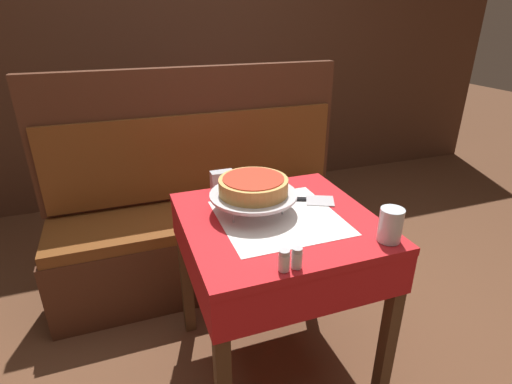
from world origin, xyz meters
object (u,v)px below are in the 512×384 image
Objects in this scene: dining_table_front at (278,243)px; water_glass_near at (391,225)px; deep_dish_pizza at (253,186)px; pizza_server at (307,200)px; dining_table_rear at (229,138)px; booth_bench at (206,224)px; pizza_pan_stand at (253,195)px; pepper_shaker at (297,258)px; napkin_holder at (222,181)px; condiment_caddy at (221,121)px; salt_shaker at (284,260)px.

water_glass_near reaches higher than dining_table_front.
deep_dish_pizza is 0.52m from water_glass_near.
dining_table_rear is at bearing 87.47° from pizza_server.
booth_bench is at bearing 115.48° from pizza_server.
pizza_pan_stand is 1.33× the size of pizza_server.
pepper_shaker is (-0.00, -0.40, -0.04)m from pizza_pan_stand.
dining_table_rear is at bearing 63.67° from booth_bench.
napkin_holder is (-0.30, 0.22, 0.04)m from pizza_server.
dining_table_front is 10.62× the size of pepper_shaker.
water_glass_near is at bearing -84.96° from condiment_caddy.
dining_table_front is 1.01× the size of dining_table_rear.
dining_table_front is at bearing -45.03° from deep_dish_pizza.
deep_dish_pizza is (0.06, -0.65, 0.50)m from booth_bench.
booth_bench is 1.14m from salt_shaker.
pizza_pan_stand is 0.40m from salt_shaker.
dining_table_rear is 2.14× the size of pizza_pan_stand.
napkin_holder is at bearing 125.27° from water_glass_near.
napkin_holder is (-0.06, 0.24, -0.07)m from deep_dish_pizza.
deep_dish_pizza and condiment_caddy have the same top height.
napkin_holder reaches higher than salt_shaker.
napkin_holder is at bearing 103.81° from pizza_pan_stand.
water_glass_near is (0.37, -0.36, -0.05)m from deep_dish_pizza.
booth_bench is (-0.14, 0.73, -0.27)m from dining_table_front.
pizza_server is at bearing 108.02° from water_glass_near.
pizza_server is at bearing 4.65° from deep_dish_pizza.
salt_shaker is at bearing -96.10° from pizza_pan_stand.
condiment_caddy reaches higher than pizza_pan_stand.
condiment_caddy is at bearing 80.32° from deep_dish_pizza.
dining_table_front is at bearing -96.01° from condiment_caddy.
deep_dish_pizza is (-0.08, 0.08, 0.23)m from dining_table_front.
deep_dish_pizza is 1.32m from condiment_caddy.
pizza_server is 0.38m from napkin_holder.
pepper_shaker is at bearing 0.00° from salt_shaker.
water_glass_near is at bearing 5.83° from pepper_shaker.
dining_table_rear is 6.09× the size of water_glass_near.
dining_table_rear is 4.91× the size of condiment_caddy.
pizza_pan_stand is 1.28× the size of deep_dish_pizza.
dining_table_rear is at bearing 79.05° from salt_shaker.
condiment_caddy is (-0.02, 1.27, 0.03)m from pizza_server.
booth_bench reaches higher than pizza_pan_stand.
dining_table_front is 2.87× the size of pizza_server.
deep_dish_pizza is 3.82× the size of salt_shaker.
deep_dish_pizza is at bearing 134.97° from dining_table_front.
napkin_holder is at bearing -89.88° from booth_bench.
condiment_caddy is (0.26, 1.69, -0.00)m from salt_shaker.
dining_table_rear is at bearing 81.21° from dining_table_front.
booth_bench reaches higher than condiment_caddy.
water_glass_near is 1.73× the size of pepper_shaker.
water_glass_near reaches higher than pizza_server.
booth_bench is at bearing 90.95° from salt_shaker.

